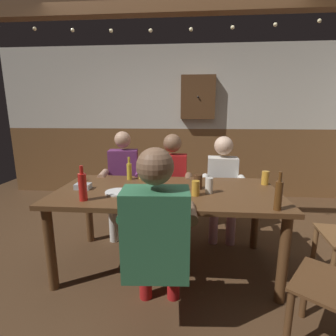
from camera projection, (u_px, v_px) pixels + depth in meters
name	position (u px, v px, depth m)	size (l,w,h in m)	color
ground_plane	(166.00, 271.00, 2.36)	(7.35, 7.35, 0.00)	#4C331E
back_wall_upper	(178.00, 88.00, 4.24)	(6.13, 0.12, 1.36)	beige
back_wall_wainscot	(177.00, 162.00, 4.51)	(6.13, 0.12, 1.18)	brown
ceiling_beam	(171.00, 5.00, 2.40)	(5.51, 0.14, 0.16)	brown
dining_table	(167.00, 200.00, 2.31)	(2.01, 0.97, 0.77)	brown
person_0	(123.00, 179.00, 3.04)	(0.52, 0.54, 1.24)	#6B2D66
person_1	(172.00, 180.00, 3.00)	(0.49, 0.50, 1.21)	#AD1919
person_2	(222.00, 182.00, 2.95)	(0.50, 0.53, 1.19)	silver
person_3	(157.00, 234.00, 1.60)	(0.56, 0.55, 1.26)	#33724C
table_candle	(80.00, 177.00, 2.58)	(0.04, 0.04, 0.08)	#F9E08C
condiment_caddy	(83.00, 186.00, 2.31)	(0.14, 0.10, 0.05)	#B2B7BC
plate_0	(118.00, 192.00, 2.20)	(0.23, 0.23, 0.01)	white
bottle_0	(279.00, 195.00, 1.79)	(0.05, 0.05, 0.28)	#593314
bottle_1	(83.00, 186.00, 1.99)	(0.06, 0.06, 0.28)	red
bottle_2	(129.00, 171.00, 2.62)	(0.05, 0.05, 0.24)	gold
pint_glass_0	(265.00, 178.00, 2.44)	(0.07, 0.07, 0.13)	gold
pint_glass_1	(196.00, 188.00, 2.12)	(0.07, 0.07, 0.13)	gold
pint_glass_2	(141.00, 173.00, 2.67)	(0.06, 0.06, 0.12)	#E5C64C
pint_glass_3	(198.00, 182.00, 2.30)	(0.08, 0.08, 0.13)	#4C2D19
pint_glass_4	(209.00, 185.00, 2.18)	(0.07, 0.07, 0.14)	white
wall_dart_cabinet	(198.00, 97.00, 4.12)	(0.56, 0.15, 0.70)	brown
string_lights	(171.00, 25.00, 2.39)	(4.32, 0.04, 0.15)	#F9EAB2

